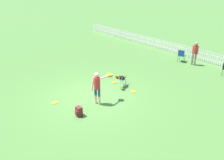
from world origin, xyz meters
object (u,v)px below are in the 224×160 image
at_px(handler_person, 98,84).
at_px(backpack_on_grass, 79,111).
at_px(spectator_standing, 195,51).
at_px(frisbee_near_handler, 114,82).
at_px(folding_chair_blue_left, 181,55).
at_px(leaping_dog, 121,78).
at_px(frisbee_near_dog, 55,103).
at_px(frisbee_midfield, 133,92).

height_order(handler_person, backpack_on_grass, handler_person).
bearing_deg(spectator_standing, frisbee_near_handler, 65.25).
bearing_deg(folding_chair_blue_left, handler_person, 81.07).
distance_m(leaping_dog, frisbee_near_dog, 3.60).
relative_size(folding_chair_blue_left, spectator_standing, 0.56).
height_order(leaping_dog, spectator_standing, spectator_standing).
xyz_separation_m(handler_person, frisbee_near_handler, (-1.28, 2.01, -0.98)).
xyz_separation_m(handler_person, leaping_dog, (-0.61, 1.93, -0.48)).
bearing_deg(handler_person, frisbee_near_dog, -147.40).
distance_m(frisbee_midfield, folding_chair_blue_left, 5.78).
xyz_separation_m(handler_person, folding_chair_blue_left, (-0.89, 7.68, -0.46)).
height_order(leaping_dog, backpack_on_grass, leaping_dog).
bearing_deg(spectator_standing, frisbee_near_dog, 69.46).
distance_m(leaping_dog, frisbee_midfield, 0.96).
height_order(handler_person, frisbee_near_handler, handler_person).
relative_size(leaping_dog, folding_chair_blue_left, 1.19).
bearing_deg(leaping_dog, folding_chair_blue_left, -104.17).
xyz_separation_m(frisbee_midfield, folding_chair_blue_left, (-1.09, 5.65, 0.52)).
bearing_deg(frisbee_near_handler, spectator_standing, 77.92).
distance_m(leaping_dog, backpack_on_grass, 3.31).
bearing_deg(frisbee_midfield, handler_person, -95.60).
xyz_separation_m(handler_person, backpack_on_grass, (0.30, -1.24, -0.78)).
distance_m(handler_person, backpack_on_grass, 1.49).
height_order(frisbee_near_handler, spectator_standing, spectator_standing).
relative_size(handler_person, spectator_standing, 1.00).
distance_m(folding_chair_blue_left, spectator_standing, 0.97).
distance_m(handler_person, frisbee_midfield, 2.26).
bearing_deg(spectator_standing, folding_chair_blue_left, -2.41).
height_order(leaping_dog, frisbee_near_dog, leaping_dog).
bearing_deg(backpack_on_grass, spectator_standing, 92.06).
xyz_separation_m(backpack_on_grass, spectator_standing, (-0.33, 9.08, 0.73)).
distance_m(frisbee_midfield, backpack_on_grass, 3.28).
distance_m(handler_person, frisbee_near_handler, 2.57).
xyz_separation_m(frisbee_near_dog, folding_chair_blue_left, (0.44, 9.24, 0.52)).
xyz_separation_m(leaping_dog, spectator_standing, (0.58, 5.91, 0.43)).
xyz_separation_m(leaping_dog, frisbee_near_dog, (-0.72, -3.49, -0.50)).
xyz_separation_m(frisbee_near_handler, frisbee_near_dog, (-0.05, -3.57, 0.00)).
relative_size(frisbee_midfield, spectator_standing, 0.17).
height_order(frisbee_midfield, folding_chair_blue_left, folding_chair_blue_left).
bearing_deg(folding_chair_blue_left, backpack_on_grass, 82.04).
bearing_deg(folding_chair_blue_left, leaping_dog, 77.27).
xyz_separation_m(leaping_dog, frisbee_midfield, (0.81, 0.11, -0.50)).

